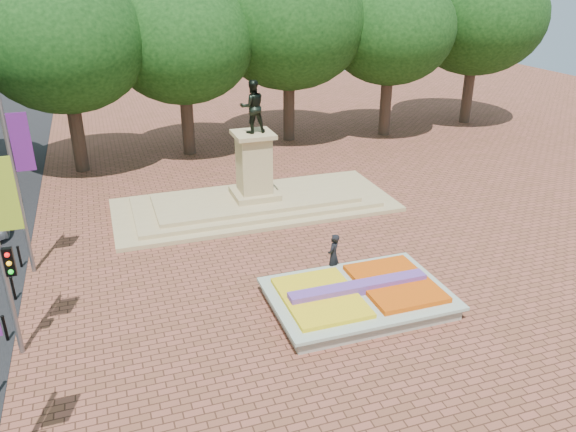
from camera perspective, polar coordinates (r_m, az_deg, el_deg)
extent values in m
plane|color=brown|center=(21.81, 2.42, -6.82)|extent=(90.00, 90.00, 0.00)
cube|color=gray|center=(20.49, 7.11, -8.46)|extent=(6.00, 4.00, 0.45)
cube|color=#B0BEAC|center=(20.35, 7.15, -7.81)|extent=(6.30, 4.30, 0.12)
cube|color=#D8470C|center=(20.89, 10.78, -6.75)|extent=(2.60, 3.40, 0.22)
cube|color=yellow|center=(19.76, 3.34, -8.27)|extent=(2.60, 3.40, 0.18)
cube|color=#4F328B|center=(20.24, 7.19, -7.27)|extent=(5.20, 0.55, 0.38)
cube|color=tan|center=(28.58, -3.38, 1.10)|extent=(14.00, 6.00, 0.20)
cube|color=tan|center=(28.50, -3.39, 1.47)|extent=(12.00, 5.00, 0.20)
cube|color=tan|center=(28.43, -3.40, 1.85)|extent=(10.00, 4.00, 0.20)
cube|color=tan|center=(28.34, -3.41, 2.32)|extent=(2.20, 2.20, 0.30)
cube|color=tan|center=(27.81, -3.48, 5.29)|extent=(1.50, 1.50, 2.80)
cube|color=tan|center=(27.37, -3.56, 8.27)|extent=(1.90, 1.90, 0.20)
imported|color=black|center=(27.04, -3.63, 11.03)|extent=(1.22, 0.95, 2.50)
cylinder|color=#37251E|center=(36.61, -20.16, 7.93)|extent=(0.80, 0.80, 4.00)
ellipsoid|color=black|center=(35.73, -21.24, 15.16)|extent=(8.80, 8.80, 7.48)
cylinder|color=#37251E|center=(37.08, -9.24, 9.26)|extent=(0.80, 0.80, 4.00)
ellipsoid|color=black|center=(36.21, -9.74, 16.46)|extent=(8.80, 8.80, 7.48)
cylinder|color=#37251E|center=(38.82, 1.12, 10.21)|extent=(0.80, 0.80, 4.00)
ellipsoid|color=black|center=(38.00, 1.18, 17.11)|extent=(8.80, 8.80, 7.48)
cylinder|color=#37251E|center=(41.68, 10.36, 10.79)|extent=(0.80, 0.80, 4.00)
ellipsoid|color=black|center=(40.92, 10.86, 17.19)|extent=(8.80, 8.80, 7.48)
cylinder|color=#37251E|center=(45.45, 18.27, 11.06)|extent=(0.80, 0.80, 4.00)
ellipsoid|color=black|center=(44.75, 19.07, 16.90)|extent=(8.80, 8.80, 7.48)
cylinder|color=slate|center=(18.40, -27.24, -3.43)|extent=(0.16, 0.16, 7.00)
cube|color=#97B123|center=(17.66, -26.89, 1.96)|extent=(0.70, 0.04, 2.20)
cylinder|color=slate|center=(23.45, -25.79, 2.43)|extent=(0.16, 0.16, 7.00)
cube|color=#5D1A70|center=(22.87, -25.47, 6.78)|extent=(0.70, 0.04, 2.20)
cube|color=black|center=(18.49, -26.46, -4.19)|extent=(0.28, 0.18, 0.90)
cylinder|color=black|center=(20.61, -26.79, -10.21)|extent=(0.10, 0.10, 0.90)
sphere|color=black|center=(20.37, -27.03, -9.11)|extent=(0.12, 0.12, 0.12)
cylinder|color=black|center=(22.83, -26.13, -6.70)|extent=(0.10, 0.10, 0.90)
sphere|color=black|center=(22.61, -26.34, -5.67)|extent=(0.12, 0.12, 0.12)
cylinder|color=black|center=(25.12, -25.59, -3.82)|extent=(0.10, 0.10, 0.90)
sphere|color=black|center=(24.93, -25.78, -2.86)|extent=(0.12, 0.12, 0.12)
imported|color=black|center=(21.92, 4.63, -4.02)|extent=(0.77, 0.77, 1.80)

